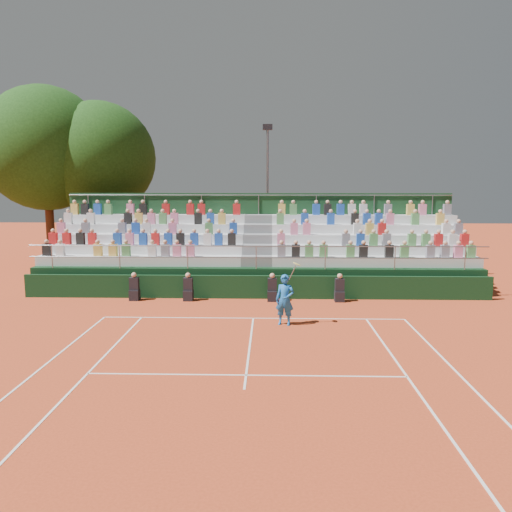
{
  "coord_description": "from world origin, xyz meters",
  "views": [
    {
      "loc": [
        0.6,
        -17.7,
        4.87
      ],
      "look_at": [
        0.0,
        3.5,
        1.8
      ],
      "focal_mm": 35.0,
      "sensor_mm": 36.0,
      "label": 1
    }
  ],
  "objects_px": {
    "tree_west": "(46,149)",
    "floodlight_mast": "(267,183)",
    "tree_east": "(99,158)",
    "tennis_player": "(285,300)"
  },
  "relations": [
    {
      "from": "tree_west",
      "to": "tree_east",
      "type": "bearing_deg",
      "value": 8.97
    },
    {
      "from": "tree_west",
      "to": "floodlight_mast",
      "type": "xyz_separation_m",
      "value": [
        13.23,
        1.53,
        -2.01
      ]
    },
    {
      "from": "tree_west",
      "to": "floodlight_mast",
      "type": "height_order",
      "value": "tree_west"
    },
    {
      "from": "tree_west",
      "to": "tree_east",
      "type": "height_order",
      "value": "tree_west"
    },
    {
      "from": "tennis_player",
      "to": "tree_west",
      "type": "bearing_deg",
      "value": 136.88
    },
    {
      "from": "tennis_player",
      "to": "floodlight_mast",
      "type": "distance_m",
      "value": 15.15
    },
    {
      "from": "tennis_player",
      "to": "tree_east",
      "type": "distance_m",
      "value": 18.22
    },
    {
      "from": "tennis_player",
      "to": "tree_west",
      "type": "height_order",
      "value": "tree_west"
    },
    {
      "from": "tennis_player",
      "to": "floodlight_mast",
      "type": "relative_size",
      "value": 0.26
    },
    {
      "from": "tree_east",
      "to": "floodlight_mast",
      "type": "relative_size",
      "value": 1.15
    }
  ]
}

